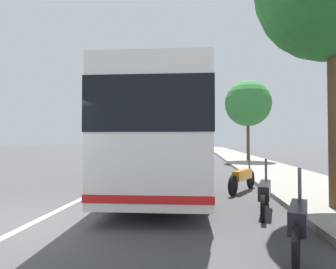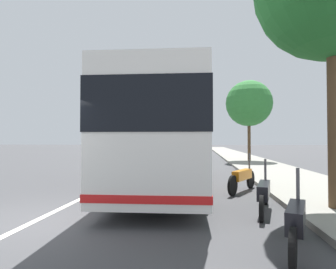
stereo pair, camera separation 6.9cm
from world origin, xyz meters
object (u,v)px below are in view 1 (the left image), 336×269
at_px(car_behind_bus, 191,146).
at_px(motorcycle_mid_row, 243,178).
at_px(roadside_tree_mid_block, 248,104).
at_px(motorcycle_angled, 298,222).
at_px(car_side_street, 125,152).
at_px(coach_bus, 168,134).
at_px(motorcycle_nearest_curb, 265,193).

bearing_deg(car_behind_bus, motorcycle_mid_row, -173.38).
bearing_deg(roadside_tree_mid_block, motorcycle_angled, 172.48).
bearing_deg(car_side_street, motorcycle_angled, 24.09).
bearing_deg(motorcycle_mid_row, car_side_street, 57.63).
xyz_separation_m(car_side_street, roadside_tree_mid_block, (-1.27, -10.45, 4.00)).
distance_m(car_behind_bus, roadside_tree_mid_block, 27.03).
distance_m(motorcycle_angled, roadside_tree_mid_block, 18.70).
relative_size(coach_bus, motorcycle_nearest_curb, 5.00).
bearing_deg(motorcycle_mid_row, motorcycle_nearest_curb, -148.88).
bearing_deg(motorcycle_mid_row, car_behind_bus, 32.55).
xyz_separation_m(motorcycle_angled, car_behind_bus, (44.26, 2.87, 0.27)).
bearing_deg(motorcycle_nearest_curb, coach_bus, 52.41).
bearing_deg(motorcycle_angled, motorcycle_mid_row, 22.28).
bearing_deg(car_behind_bus, roadside_tree_mid_block, -166.11).
height_order(coach_bus, car_side_street, coach_bus).
bearing_deg(roadside_tree_mid_block, car_side_street, 83.08).
distance_m(motorcycle_mid_row, roadside_tree_mid_block, 13.95).
relative_size(motorcycle_mid_row, car_side_street, 0.50).
xyz_separation_m(motorcycle_nearest_curb, car_behind_bus, (41.90, 2.91, 0.27)).
relative_size(motorcycle_angled, car_side_street, 0.46).
bearing_deg(car_side_street, car_behind_bus, 169.63).
bearing_deg(roadside_tree_mid_block, motorcycle_mid_row, 169.33).
relative_size(car_behind_bus, roadside_tree_mid_block, 0.63).
bearing_deg(motorcycle_nearest_curb, roadside_tree_mid_block, 7.11).
height_order(motorcycle_mid_row, car_side_street, car_side_street).
distance_m(motorcycle_nearest_curb, motorcycle_mid_row, 2.62).
relative_size(motorcycle_angled, car_behind_bus, 0.47).
xyz_separation_m(coach_bus, motorcycle_mid_row, (-1.10, -2.66, -1.51)).
relative_size(motorcycle_nearest_curb, car_behind_bus, 0.54).
relative_size(motorcycle_angled, motorcycle_nearest_curb, 0.87).
relative_size(coach_bus, motorcycle_mid_row, 5.30).
distance_m(motorcycle_angled, car_behind_bus, 44.36).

